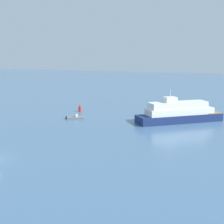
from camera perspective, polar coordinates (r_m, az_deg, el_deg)
fishing_skiff at (r=70.52m, az=-6.47°, el=-0.99°), size 4.02×3.03×0.92m
white_riverboat at (r=68.06m, az=11.79°, el=-0.20°), size 16.78×15.13×6.70m
channel_buoy_red at (r=78.82m, az=-5.69°, el=0.65°), size 0.70×0.70×1.90m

